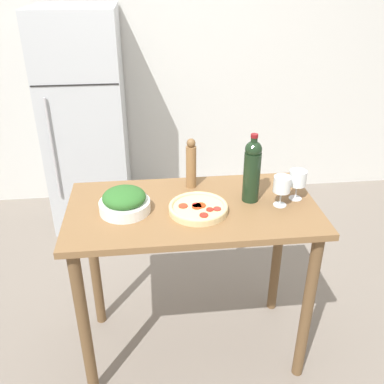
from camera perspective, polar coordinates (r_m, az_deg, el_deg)
The scene contains 10 objects.
ground_plane at distance 2.61m, azimuth 0.08°, elevation -19.60°, with size 14.00×14.00×0.00m, color slate.
wall_back at distance 3.72m, azimuth -3.38°, elevation 18.31°, with size 6.40×0.08×2.60m.
refrigerator at distance 3.49m, azimuth -13.91°, elevation 9.08°, with size 0.60×0.68×1.68m.
prep_counter at distance 2.12m, azimuth 0.09°, elevation -5.72°, with size 1.19×0.62×0.92m.
wine_bottle at distance 2.03m, azimuth 8.01°, elevation 2.96°, with size 0.08×0.08×0.34m.
wine_glass_near at distance 2.03m, azimuth 11.90°, elevation 0.85°, with size 0.08×0.08×0.15m.
wine_glass_far at distance 2.11m, azimuth 13.91°, elevation 1.67°, with size 0.08×0.08×0.15m.
pepper_mill at distance 2.16m, azimuth -0.13°, elevation 3.76°, with size 0.05×0.05×0.26m.
salad_bowl at distance 1.99m, azimuth -8.99°, elevation -1.25°, with size 0.24×0.24×0.12m.
homemade_pizza at distance 1.98m, azimuth 0.85°, elevation -2.14°, with size 0.28×0.28×0.04m.
Camera 1 is at (-0.20, -1.75, 1.93)m, focal length 40.00 mm.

